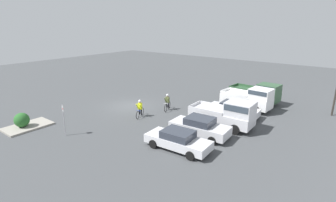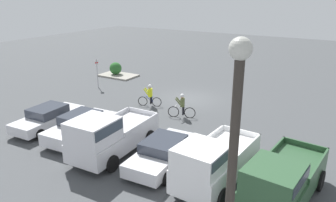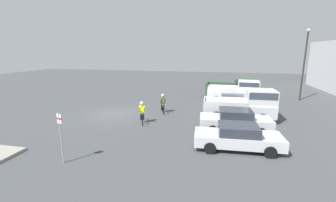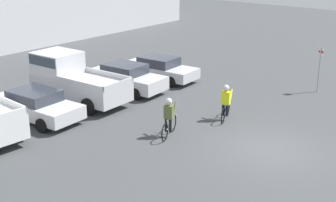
% 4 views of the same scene
% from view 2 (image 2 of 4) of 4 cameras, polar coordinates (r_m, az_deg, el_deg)
% --- Properties ---
extents(ground_plane, '(80.00, 80.00, 0.00)m').
position_cam_2_polar(ground_plane, '(25.63, 3.95, 0.47)').
color(ground_plane, '#424447').
extents(pickup_truck_0, '(2.59, 5.30, 2.21)m').
position_cam_2_polar(pickup_truck_0, '(13.55, 19.24, -12.83)').
color(pickup_truck_0, '#2D5133').
rests_on(pickup_truck_0, ground_plane).
extents(pickup_truck_1, '(2.45, 4.97, 2.31)m').
position_cam_2_polar(pickup_truck_1, '(14.08, 7.88, -10.45)').
color(pickup_truck_1, white).
rests_on(pickup_truck_1, ground_plane).
extents(sedan_0, '(2.21, 4.71, 1.35)m').
position_cam_2_polar(sedan_0, '(15.83, -0.78, -8.84)').
color(sedan_0, silver).
rests_on(sedan_0, ground_plane).
extents(pickup_truck_2, '(2.44, 5.30, 2.36)m').
position_cam_2_polar(pickup_truck_2, '(16.58, -10.41, -5.83)').
color(pickup_truck_2, silver).
rests_on(pickup_truck_2, ground_plane).
extents(sedan_1, '(2.22, 4.64, 1.47)m').
position_cam_2_polar(sedan_1, '(19.21, -14.85, -4.19)').
color(sedan_1, silver).
rests_on(sedan_1, ground_plane).
extents(sedan_2, '(2.13, 4.68, 1.35)m').
position_cam_2_polar(sedan_2, '(21.24, -20.10, -2.66)').
color(sedan_2, silver).
rests_on(sedan_2, ground_plane).
extents(cyclist_0, '(1.67, 0.69, 1.65)m').
position_cam_2_polar(cyclist_0, '(23.66, -3.18, 1.05)').
color(cyclist_0, black).
rests_on(cyclist_0, ground_plane).
extents(cyclist_1, '(1.75, 0.71, 1.67)m').
position_cam_2_polar(cyclist_1, '(21.50, 2.45, -0.79)').
color(cyclist_1, black).
rests_on(cyclist_1, ground_plane).
extents(fire_lane_sign, '(0.11, 0.29, 2.51)m').
position_cam_2_polar(fire_lane_sign, '(28.71, -12.24, 5.22)').
color(fire_lane_sign, '#9E9EA3').
rests_on(fire_lane_sign, ground_plane).
extents(curb_island, '(3.57, 2.26, 0.15)m').
position_cam_2_polar(curb_island, '(32.60, -8.62, 4.42)').
color(curb_island, gray).
rests_on(curb_island, ground_plane).
extents(shrub, '(1.18, 1.18, 1.18)m').
position_cam_2_polar(shrub, '(32.70, -9.12, 5.64)').
color(shrub, '#286028').
rests_on(shrub, curb_island).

